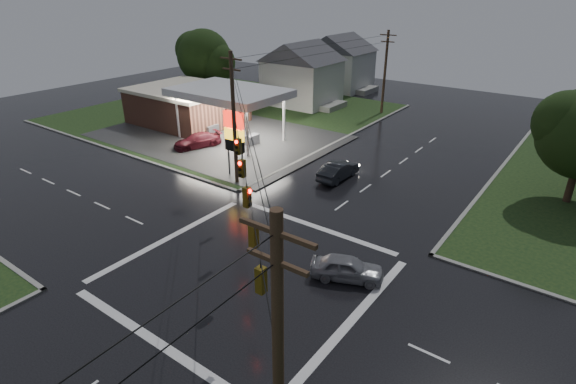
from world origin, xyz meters
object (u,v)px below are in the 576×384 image
Objects in this scene: pylon_sign at (234,133)px; utility_pole_se at (278,381)px; gas_station at (193,104)px; car_pump at (197,141)px; utility_pole_n at (385,71)px; tree_nw_behind at (205,57)px; car_crossing at (347,268)px; house_near at (302,73)px; utility_pole_nw at (234,118)px; house_far at (340,61)px; car_north at (338,171)px.

utility_pole_se reaches higher than pylon_sign.
gas_station reaches higher than car_pump.
utility_pole_n is 25.63m from tree_nw_behind.
house_near is at bearing 14.56° from car_crossing.
gas_station is 2.62× the size of tree_nw_behind.
utility_pole_se reaches higher than house_near.
utility_pole_se is 1.05× the size of utility_pole_n.
utility_pole_nw reaches higher than gas_station.
utility_pole_nw reaches higher than house_near.
house_far reaches higher than car_pump.
pylon_sign is 1.27× the size of car_north.
tree_nw_behind is at bearing -161.79° from utility_pole_n.
house_near is (-10.45, 25.50, 0.39)m from pylon_sign.
pylon_sign is 0.55× the size of utility_pole_se.
house_near is at bearing -85.24° from house_far.
utility_pole_nw reaches higher than car_pump.
tree_nw_behind is at bearing 128.42° from gas_station.
pylon_sign is 1.42× the size of car_crossing.
gas_station is 35.02m from car_crossing.
utility_pole_n reaches higher than house_far.
car_crossing is at bearing 109.97° from utility_pole_se.
pylon_sign is at bearing 33.84° from car_north.
utility_pole_n is at bearing -38.77° from house_far.
house_near is (-30.45, 45.50, -1.32)m from utility_pole_se.
house_far is (-1.00, 12.00, 0.00)m from house_near.
car_north is at bearing -10.66° from gas_station.
utility_pole_se is at bearing -68.20° from utility_pole_n.
utility_pole_nw is 40.48m from house_far.
house_far reaches higher than pylon_sign.
car_north is at bearing 8.79° from car_crossing.
utility_pole_n is at bearing 90.00° from utility_pole_nw.
utility_pole_nw reaches higher than utility_pole_n.
car_north is at bearing -48.79° from house_near.
car_north is (-12.42, 24.92, -4.94)m from utility_pole_se.
house_far is 37.90m from car_north.
gas_station is at bearing 147.77° from utility_pole_nw.
utility_pole_n reaches higher than gas_station.
utility_pole_se is 2.60× the size of car_crossing.
gas_station is at bearing 37.76° from car_crossing.
car_crossing is (15.50, -7.60, -3.29)m from pylon_sign.
utility_pole_n is 2.08× the size of car_pump.
car_pump is at bearing 157.86° from pylon_sign.
gas_station is 13.63m from tree_nw_behind.
gas_station is 6.20× the size of car_crossing.
utility_pole_n is 0.95× the size of house_near.
house_near reaches higher than car_north.
utility_pole_se is (35.18, -29.20, 3.17)m from gas_station.
tree_nw_behind is at bearing 137.66° from utility_pole_se.
tree_nw_behind reaches higher than gas_station.
utility_pole_nw is 1.00× the size of house_far.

